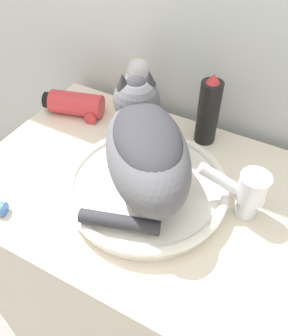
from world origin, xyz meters
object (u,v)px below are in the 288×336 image
at_px(faucet, 247,191).
at_px(lotion_bottle_white, 139,91).
at_px(hair_dryer, 77,105).
at_px(cat, 145,145).
at_px(hairspray_can_black, 207,111).

relative_size(faucet, lotion_bottle_white, 0.81).
relative_size(lotion_bottle_white, hair_dryer, 1.01).
height_order(cat, faucet, cat).
height_order(cat, hair_dryer, cat).
bearing_deg(faucet, lotion_bottle_white, -43.27).
height_order(faucet, lotion_bottle_white, lotion_bottle_white).
distance_m(faucet, hair_dryer, 0.52).
bearing_deg(faucet, hairspray_can_black, -64.68).
bearing_deg(lotion_bottle_white, cat, -58.04).
bearing_deg(hair_dryer, cat, 135.55).
bearing_deg(lotion_bottle_white, hairspray_can_black, 0.00).
distance_m(cat, hairspray_can_black, 0.24).
distance_m(cat, lotion_bottle_white, 0.28).
bearing_deg(faucet, cat, -2.98).
relative_size(hairspray_can_black, hair_dryer, 1.09).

